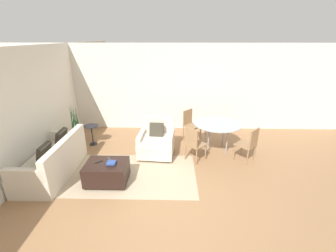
# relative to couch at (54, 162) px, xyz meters

# --- Properties ---
(ground_plane) EXTENTS (20.00, 20.00, 0.00)m
(ground_plane) POSITION_rel_couch_xyz_m (2.45, -0.63, -0.30)
(ground_plane) COLOR #936B47
(wall_back) EXTENTS (12.00, 0.06, 2.75)m
(wall_back) POSITION_rel_couch_xyz_m (2.45, 2.84, 1.08)
(wall_back) COLOR silver
(wall_back) RESTS_ON ground_plane
(wall_left) EXTENTS (0.06, 12.00, 2.75)m
(wall_left) POSITION_rel_couch_xyz_m (-0.56, 0.87, 1.08)
(wall_left) COLOR silver
(wall_left) RESTS_ON ground_plane
(area_rug) EXTENTS (2.87, 1.73, 0.01)m
(area_rug) POSITION_rel_couch_xyz_m (1.76, 0.01, -0.30)
(area_rug) COLOR tan
(area_rug) RESTS_ON ground_plane
(couch) EXTENTS (0.87, 1.89, 0.90)m
(couch) POSITION_rel_couch_xyz_m (0.00, 0.00, 0.00)
(couch) COLOR beige
(couch) RESTS_ON ground_plane
(armchair) EXTENTS (0.95, 0.94, 0.93)m
(armchair) POSITION_rel_couch_xyz_m (2.25, 0.95, 0.06)
(armchair) COLOR beige
(armchair) RESTS_ON ground_plane
(ottoman) EXTENTS (0.87, 0.66, 0.46)m
(ottoman) POSITION_rel_couch_xyz_m (1.28, -0.30, -0.05)
(ottoman) COLOR black
(ottoman) RESTS_ON ground_plane
(book_stack) EXTENTS (0.20, 0.18, 0.06)m
(book_stack) POSITION_rel_couch_xyz_m (1.41, -0.34, 0.19)
(book_stack) COLOR black
(book_stack) RESTS_ON ottoman
(tv_remote_primary) EXTENTS (0.15, 0.14, 0.01)m
(tv_remote_primary) POSITION_rel_couch_xyz_m (1.12, -0.25, 0.16)
(tv_remote_primary) COLOR black
(tv_remote_primary) RESTS_ON ottoman
(tv_remote_secondary) EXTENTS (0.12, 0.16, 0.01)m
(tv_remote_secondary) POSITION_rel_couch_xyz_m (1.30, -0.11, 0.16)
(tv_remote_secondary) COLOR #333338
(tv_remote_secondary) RESTS_ON ottoman
(potted_plant) EXTENTS (0.33, 0.33, 1.26)m
(potted_plant) POSITION_rel_couch_xyz_m (-0.09, 1.51, 0.02)
(potted_plant) COLOR brown
(potted_plant) RESTS_ON ground_plane
(side_table) EXTENTS (0.39, 0.39, 0.58)m
(side_table) POSITION_rel_couch_xyz_m (0.36, 1.50, 0.10)
(side_table) COLOR black
(side_table) RESTS_ON ground_plane
(dining_table) EXTENTS (1.27, 1.27, 0.76)m
(dining_table) POSITION_rel_couch_xyz_m (3.86, 1.30, 0.39)
(dining_table) COLOR #99A8AD
(dining_table) RESTS_ON ground_plane
(dining_chair_near_left) EXTENTS (0.59, 0.59, 0.90)m
(dining_chair_near_left) POSITION_rel_couch_xyz_m (3.19, 0.63, 0.22)
(dining_chair_near_left) COLOR #93704C
(dining_chair_near_left) RESTS_ON ground_plane
(dining_chair_near_right) EXTENTS (0.59, 0.59, 0.90)m
(dining_chair_near_right) POSITION_rel_couch_xyz_m (4.54, 0.63, 0.22)
(dining_chair_near_right) COLOR #93704C
(dining_chair_near_right) RESTS_ON ground_plane
(dining_chair_far_left) EXTENTS (0.59, 0.59, 0.90)m
(dining_chair_far_left) POSITION_rel_couch_xyz_m (3.19, 1.98, 0.22)
(dining_chair_far_left) COLOR #93704C
(dining_chair_far_left) RESTS_ON ground_plane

